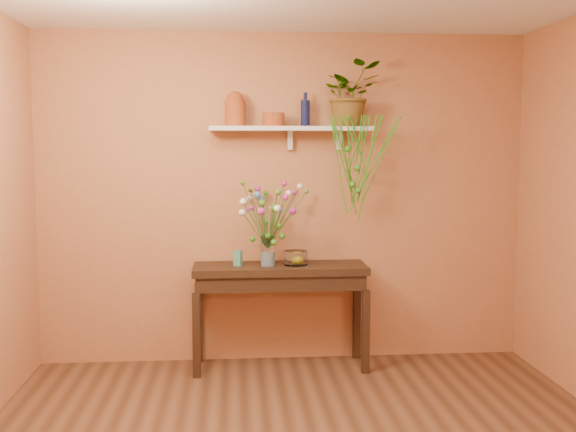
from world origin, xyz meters
The scene contains 13 objects.
room centered at (0.00, 0.00, 1.35)m, with size 4.04×4.04×2.70m.
sideboard centered at (-0.05, 1.76, 0.71)m, with size 1.38×0.44×0.84m.
wall_shelf centered at (0.06, 1.87, 1.92)m, with size 1.30×0.24×0.19m.
terracotta_jug centered at (-0.39, 1.86, 2.07)m, with size 0.17×0.17×0.27m.
terracotta_pot centered at (-0.09, 1.85, 1.99)m, with size 0.17×0.17×0.11m, color #9E4D1F.
blue_bottle centered at (0.17, 1.89, 2.05)m, with size 0.08×0.08×0.27m.
spider_plant centered at (0.52, 1.86, 2.19)m, with size 0.46×0.40×0.51m, color #377C1B.
plant_fronds centered at (0.55, 1.69, 1.65)m, with size 0.60×0.35×0.84m.
glass_vase centered at (-0.15, 1.72, 0.94)m, with size 0.11×0.11×0.24m.
bouquet centered at (-0.14, 1.69, 1.29)m, with size 0.55×0.57×0.54m.
glass_bowl centered at (0.08, 1.76, 0.89)m, with size 0.19×0.19×0.11m.
lemon centered at (0.09, 1.75, 0.88)m, with size 0.07×0.07×0.07m, color yellow.
carton centered at (-0.38, 1.75, 0.90)m, with size 0.06×0.05×0.12m, color teal.
Camera 1 is at (-0.41, -3.51, 1.76)m, focal length 41.85 mm.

